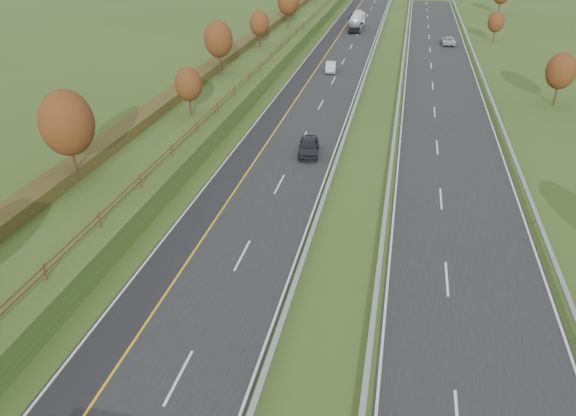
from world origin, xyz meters
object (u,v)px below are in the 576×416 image
Objects in this scene: car_small_far at (354,16)px; car_oncoming at (448,41)px; car_dark_near at (309,146)px; car_silver_mid at (331,67)px; road_tanker at (357,20)px.

car_oncoming is at bearing -50.98° from car_small_far.
car_oncoming is at bearing 67.47° from car_dark_near.
car_small_far reaches higher than car_silver_mid.
car_small_far is (-1.84, 12.76, -1.09)m from road_tanker.
car_small_far is (-1.43, 49.03, 0.01)m from car_silver_mid.
road_tanker reaches higher than car_silver_mid.
car_small_far is (-3.91, 82.62, -0.10)m from car_dark_near.
car_silver_mid is at bearing -88.07° from car_small_far.
car_dark_near is (2.07, -69.86, -1.00)m from road_tanker.
car_silver_mid is 49.05m from car_small_far.
car_oncoming is (18.06, -12.03, -1.11)m from road_tanker.
car_silver_mid reaches higher than car_oncoming.
road_tanker reaches higher than car_small_far.
car_small_far reaches higher than car_oncoming.
road_tanker is 2.57× the size of car_silver_mid.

